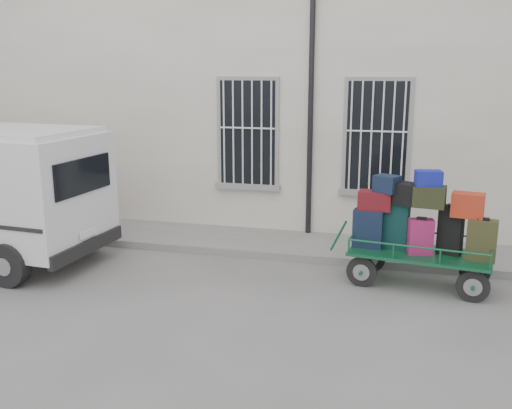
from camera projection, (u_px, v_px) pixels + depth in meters
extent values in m
plane|color=#60605B|center=(225.00, 283.00, 9.78)|extent=(80.00, 80.00, 0.00)
cube|color=beige|center=(290.00, 93.00, 14.28)|extent=(24.00, 5.00, 6.00)
cylinder|color=black|center=(311.00, 108.00, 11.66)|extent=(0.11, 0.11, 5.60)
cube|color=black|center=(248.00, 133.00, 12.17)|extent=(1.20, 0.08, 2.20)
cube|color=gray|center=(248.00, 186.00, 12.42)|extent=(1.45, 0.22, 0.12)
cube|color=black|center=(377.00, 137.00, 11.52)|extent=(1.20, 0.08, 2.20)
cube|color=gray|center=(374.00, 193.00, 11.77)|extent=(1.45, 0.22, 0.12)
cube|color=slate|center=(257.00, 242.00, 11.84)|extent=(24.00, 1.70, 0.15)
cylinder|color=black|center=(362.00, 272.00, 9.56)|extent=(0.52, 0.13, 0.52)
cylinder|color=gray|center=(362.00, 272.00, 9.56)|extent=(0.29, 0.13, 0.28)
cylinder|color=black|center=(371.00, 258.00, 10.27)|extent=(0.52, 0.13, 0.52)
cylinder|color=gray|center=(371.00, 258.00, 10.27)|extent=(0.29, 0.13, 0.28)
cylinder|color=black|center=(473.00, 287.00, 8.91)|extent=(0.52, 0.13, 0.52)
cylinder|color=gray|center=(473.00, 287.00, 8.91)|extent=(0.29, 0.13, 0.28)
cylinder|color=black|center=(475.00, 271.00, 9.62)|extent=(0.52, 0.13, 0.52)
cylinder|color=gray|center=(475.00, 271.00, 9.62)|extent=(0.29, 0.13, 0.28)
cube|color=#145732|center=(420.00, 254.00, 9.52)|extent=(2.39, 1.34, 0.05)
cylinder|color=#145732|center=(338.00, 236.00, 10.00)|extent=(0.30, 0.08, 0.58)
cube|color=black|center=(368.00, 229.00, 9.73)|extent=(0.52, 0.31, 0.65)
cube|color=black|center=(369.00, 209.00, 9.65)|extent=(0.22, 0.15, 0.03)
cube|color=#0D302F|center=(393.00, 225.00, 9.68)|extent=(0.54, 0.33, 0.80)
cube|color=black|center=(395.00, 201.00, 9.58)|extent=(0.22, 0.14, 0.03)
cube|color=#8B194D|center=(420.00, 237.00, 9.38)|extent=(0.43, 0.29, 0.59)
cube|color=black|center=(422.00, 218.00, 9.31)|extent=(0.17, 0.13, 0.03)
cube|color=black|center=(451.00, 230.00, 9.37)|extent=(0.44, 0.38, 0.80)
cube|color=black|center=(453.00, 205.00, 9.27)|extent=(0.17, 0.16, 0.03)
cube|color=#313219|center=(482.00, 240.00, 9.03)|extent=(0.49, 0.32, 0.67)
cube|color=black|center=(484.00, 219.00, 8.95)|extent=(0.20, 0.15, 0.03)
cube|color=maroon|center=(375.00, 200.00, 9.65)|extent=(0.57, 0.36, 0.32)
cube|color=black|center=(408.00, 194.00, 9.41)|extent=(0.59, 0.52, 0.35)
cube|color=black|center=(430.00, 196.00, 9.20)|extent=(0.54, 0.42, 0.35)
cube|color=maroon|center=(468.00, 205.00, 9.09)|extent=(0.54, 0.39, 0.39)
cube|color=black|center=(387.00, 184.00, 9.52)|extent=(0.48, 0.45, 0.28)
cube|color=#16299B|center=(428.00, 178.00, 9.15)|extent=(0.45, 0.34, 0.25)
cube|color=black|center=(83.00, 176.00, 9.91)|extent=(0.17, 1.56, 0.62)
cube|color=black|center=(88.00, 246.00, 10.21)|extent=(0.27, 2.07, 0.25)
cube|color=white|center=(89.00, 233.00, 10.13)|extent=(0.07, 0.47, 0.13)
cylinder|color=black|center=(9.00, 265.00, 9.54)|extent=(0.78, 0.30, 0.76)
cylinder|color=black|center=(83.00, 232.00, 11.44)|extent=(0.78, 0.30, 0.76)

